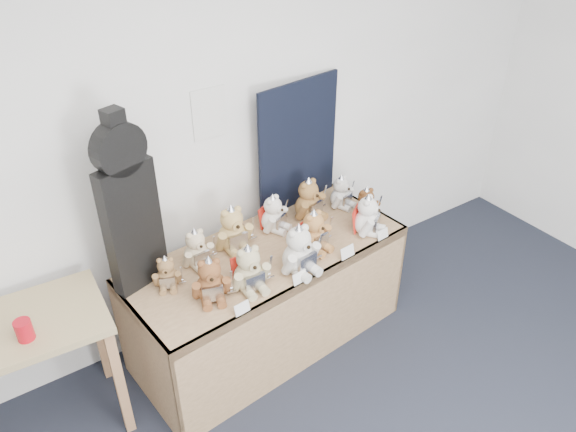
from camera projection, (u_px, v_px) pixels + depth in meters
room_shell at (209, 114)px, 3.15m from camera, size 6.00×6.00×6.00m
display_table at (275, 278)px, 3.36m from camera, size 1.76×0.86×0.71m
side_table at (11, 348)px, 2.75m from camera, size 0.97×0.58×0.78m
guitar_case at (129, 205)px, 2.82m from camera, size 0.32×0.18×1.01m
navy_board at (298, 145)px, 3.56m from camera, size 0.63×0.10×0.85m
red_cup at (24, 330)px, 2.60m from camera, size 0.08×0.08×0.11m
teddy_front_far_left at (211, 281)px, 2.92m from camera, size 0.23×0.22×0.29m
teddy_front_left at (249, 270)px, 2.99m from camera, size 0.25×0.21×0.30m
teddy_front_centre at (300, 251)px, 3.11m from camera, size 0.27×0.23×0.33m
teddy_front_right at (314, 233)px, 3.29m from camera, size 0.24×0.22×0.29m
teddy_front_far_right at (368, 216)px, 3.43m from camera, size 0.24×0.23×0.29m
teddy_front_end at (366, 205)px, 3.57m from camera, size 0.20×0.17×0.24m
teddy_back_left at (197, 249)px, 3.17m from camera, size 0.21×0.18×0.26m
teddy_back_centre_left at (233, 230)px, 3.28m from camera, size 0.26×0.21×0.32m
teddy_back_centre_right at (274, 215)px, 3.46m from camera, size 0.22×0.21×0.27m
teddy_back_right at (309, 200)px, 3.57m from camera, size 0.25×0.22×0.30m
teddy_back_end at (341, 193)px, 3.70m from camera, size 0.20×0.19×0.24m
teddy_back_far_left at (167, 274)px, 3.01m from camera, size 0.17×0.17×0.22m
entry_card_a at (242, 308)px, 2.86m from camera, size 0.09×0.03×0.06m
entry_card_b at (300, 278)px, 3.06m from camera, size 0.09×0.03×0.07m
entry_card_c at (347, 252)px, 3.25m from camera, size 0.10×0.03×0.07m
entry_card_d at (383, 234)px, 3.41m from camera, size 0.09×0.03×0.06m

